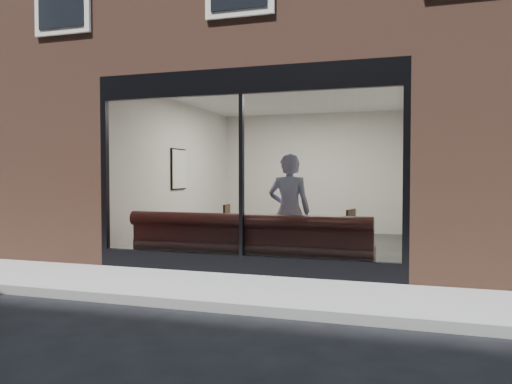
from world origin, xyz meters
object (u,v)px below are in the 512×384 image
(banquette, at_px, (250,256))
(person, at_px, (289,211))
(cafe_table_right, at_px, (294,222))
(cafe_chair_left, at_px, (218,239))
(cafe_table_left, at_px, (216,219))
(cafe_chair_right, at_px, (340,249))

(banquette, relative_size, person, 2.11)
(person, xyz_separation_m, cafe_table_right, (0.01, 0.34, -0.21))
(cafe_table_right, relative_size, cafe_chair_left, 1.87)
(cafe_table_left, xyz_separation_m, cafe_chair_right, (2.24, 0.34, -0.50))
(banquette, xyz_separation_m, cafe_table_right, (0.60, 0.63, 0.52))
(cafe_chair_right, bearing_deg, cafe_table_left, 21.13)
(banquette, relative_size, cafe_chair_left, 10.71)
(cafe_chair_left, bearing_deg, cafe_table_right, 145.10)
(cafe_table_left, bearing_deg, banquette, -40.83)
(cafe_chair_left, distance_m, cafe_chair_right, 2.67)
(cafe_chair_right, bearing_deg, banquette, 52.97)
(person, relative_size, cafe_table_left, 3.20)
(banquette, height_order, cafe_chair_right, banquette)
(cafe_chair_left, bearing_deg, cafe_chair_right, 162.58)
(person, height_order, cafe_chair_right, person)
(banquette, height_order, cafe_table_left, cafe_table_left)
(cafe_table_left, bearing_deg, person, -18.29)
(person, bearing_deg, banquette, 20.46)
(banquette, distance_m, cafe_chair_right, 1.74)
(banquette, bearing_deg, cafe_table_left, 139.17)
(person, xyz_separation_m, cafe_table_left, (-1.51, 0.50, -0.21))
(person, relative_size, cafe_chair_right, 4.61)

